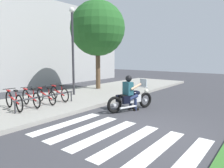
% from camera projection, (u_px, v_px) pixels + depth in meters
% --- Properties ---
extents(ground_plane, '(48.00, 48.00, 0.00)m').
position_uv_depth(ground_plane, '(148.00, 130.00, 6.32)').
color(ground_plane, '#38383D').
extents(sidewalk, '(24.00, 4.40, 0.15)m').
position_uv_depth(sidewalk, '(45.00, 104.00, 9.48)').
color(sidewalk, gray).
rests_on(sidewalk, ground).
extents(crosswalk_stripe_0, '(2.80, 0.40, 0.01)m').
position_uv_depth(crosswalk_stripe_0, '(190.00, 159.00, 4.51)').
color(crosswalk_stripe_0, white).
rests_on(crosswalk_stripe_0, ground).
extents(crosswalk_stripe_1, '(2.80, 0.40, 0.01)m').
position_uv_depth(crosswalk_stripe_1, '(156.00, 149.00, 4.99)').
color(crosswalk_stripe_1, white).
rests_on(crosswalk_stripe_1, ground).
extents(crosswalk_stripe_2, '(2.80, 0.40, 0.01)m').
position_uv_depth(crosswalk_stripe_2, '(128.00, 141.00, 5.48)').
color(crosswalk_stripe_2, white).
rests_on(crosswalk_stripe_2, ground).
extents(crosswalk_stripe_3, '(2.80, 0.40, 0.01)m').
position_uv_depth(crosswalk_stripe_3, '(105.00, 134.00, 5.97)').
color(crosswalk_stripe_3, white).
rests_on(crosswalk_stripe_3, ground).
extents(crosswalk_stripe_4, '(2.80, 0.40, 0.01)m').
position_uv_depth(crosswalk_stripe_4, '(85.00, 128.00, 6.45)').
color(crosswalk_stripe_4, white).
rests_on(crosswalk_stripe_4, ground).
extents(crosswalk_stripe_5, '(2.80, 0.40, 0.01)m').
position_uv_depth(crosswalk_stripe_5, '(68.00, 123.00, 6.94)').
color(crosswalk_stripe_5, white).
rests_on(crosswalk_stripe_5, ground).
extents(motorcycle, '(2.23, 0.94, 1.26)m').
position_uv_depth(motorcycle, '(131.00, 99.00, 8.59)').
color(motorcycle, black).
rests_on(motorcycle, ground).
extents(rider, '(0.73, 0.66, 1.45)m').
position_uv_depth(rider, '(130.00, 90.00, 8.50)').
color(rider, '#1E4C59').
rests_on(rider, ground).
extents(bicycle_0, '(0.48, 1.72, 0.80)m').
position_uv_depth(bicycle_0, '(14.00, 101.00, 8.08)').
color(bicycle_0, black).
rests_on(bicycle_0, sidewalk).
extents(bicycle_1, '(0.48, 1.67, 0.78)m').
position_uv_depth(bicycle_1, '(31.00, 98.00, 8.65)').
color(bicycle_1, black).
rests_on(bicycle_1, sidewalk).
extents(bicycle_2, '(0.48, 1.68, 0.72)m').
position_uv_depth(bicycle_2, '(46.00, 96.00, 9.22)').
color(bicycle_2, black).
rests_on(bicycle_2, sidewalk).
extents(bicycle_3, '(0.48, 1.57, 0.76)m').
position_uv_depth(bicycle_3, '(59.00, 93.00, 9.78)').
color(bicycle_3, black).
rests_on(bicycle_3, sidewalk).
extents(bike_rack, '(2.77, 0.07, 0.48)m').
position_uv_depth(bike_rack, '(46.00, 97.00, 8.59)').
color(bike_rack, '#333338').
rests_on(bike_rack, sidewalk).
extents(street_lamp, '(0.28, 0.28, 4.72)m').
position_uv_depth(street_lamp, '(73.00, 44.00, 11.02)').
color(street_lamp, '#2D2D33').
rests_on(street_lamp, ground).
extents(tree_near_rack, '(3.41, 3.41, 5.64)m').
position_uv_depth(tree_near_rack, '(98.00, 29.00, 13.03)').
color(tree_near_rack, brown).
rests_on(tree_near_rack, ground).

